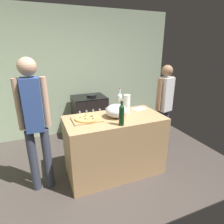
# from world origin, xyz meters

# --- Properties ---
(ground_plane) EXTENTS (4.35, 3.09, 0.02)m
(ground_plane) POSITION_xyz_m (0.00, 1.25, -0.01)
(ground_plane) COLOR #3F3833
(kitchen_wall_rear) EXTENTS (4.35, 0.10, 2.60)m
(kitchen_wall_rear) POSITION_xyz_m (0.00, 2.54, 1.30)
(kitchen_wall_rear) COLOR #99A889
(kitchen_wall_rear) RESTS_ON ground_plane
(counter) EXTENTS (1.42, 0.72, 0.90)m
(counter) POSITION_xyz_m (0.18, 0.79, 0.45)
(counter) COLOR tan
(counter) RESTS_ON ground_plane
(cutting_board) EXTENTS (0.40, 0.32, 0.02)m
(cutting_board) POSITION_xyz_m (-0.21, 0.85, 0.91)
(cutting_board) COLOR tan
(cutting_board) RESTS_ON counter
(pizza) EXTENTS (0.34, 0.34, 0.03)m
(pizza) POSITION_xyz_m (-0.21, 0.85, 0.93)
(pizza) COLOR tan
(pizza) RESTS_ON cutting_board
(mixing_bowl) EXTENTS (0.31, 0.31, 0.19)m
(mixing_bowl) POSITION_xyz_m (0.21, 0.80, 0.99)
(mixing_bowl) COLOR #B2B2B7
(mixing_bowl) RESTS_ON counter
(paper_towel_roll) EXTENTS (0.10, 0.10, 0.28)m
(paper_towel_roll) POSITION_xyz_m (0.44, 0.92, 1.04)
(paper_towel_roll) COLOR white
(paper_towel_roll) RESTS_ON counter
(wine_bottle_green) EXTENTS (0.07, 0.07, 0.34)m
(wine_bottle_green) POSITION_xyz_m (0.16, 0.50, 1.05)
(wine_bottle_green) COLOR #143819
(wine_bottle_green) RESTS_ON counter
(wine_bottle_dark) EXTENTS (0.08, 0.08, 0.37)m
(wine_bottle_dark) POSITION_xyz_m (0.37, 1.04, 1.05)
(wine_bottle_dark) COLOR silver
(wine_bottle_dark) RESTS_ON counter
(recipe_sheet) EXTENTS (0.24, 0.20, 0.00)m
(recipe_sheet) POSITION_xyz_m (0.71, 1.00, 0.90)
(recipe_sheet) COLOR white
(recipe_sheet) RESTS_ON counter
(stove) EXTENTS (0.67, 0.58, 0.92)m
(stove) POSITION_xyz_m (0.18, 2.14, 0.44)
(stove) COLOR black
(stove) RESTS_ON ground_plane
(person_in_stripes) EXTENTS (0.37, 0.21, 1.75)m
(person_in_stripes) POSITION_xyz_m (-0.87, 0.83, 1.02)
(person_in_stripes) COLOR #383D4C
(person_in_stripes) RESTS_ON ground_plane
(person_in_red) EXTENTS (0.38, 0.25, 1.57)m
(person_in_red) POSITION_xyz_m (1.25, 1.07, 0.90)
(person_in_red) COLOR #383D4C
(person_in_red) RESTS_ON ground_plane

